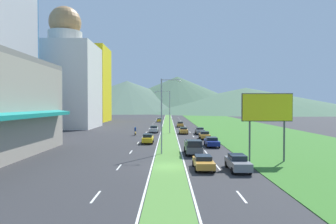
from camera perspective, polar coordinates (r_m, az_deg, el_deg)
The scene contains 53 objects.
ground_plane at distance 31.59m, azimuth -0.12°, elevation -10.38°, with size 600.00×600.00×0.00m, color #2D2D30.
grass_median at distance 91.15m, azimuth -0.17°, elevation -2.66°, with size 3.20×240.00×0.06m, color #518438.
grass_verge_right at distance 93.46m, azimuth 12.57°, elevation -2.59°, with size 24.00×240.00×0.06m, color #387028.
lane_dash_left_1 at distance 22.44m, azimuth -13.71°, elevation -15.31°, with size 0.16×2.80×0.01m, color silver.
lane_dash_left_2 at distance 31.94m, azimuth -9.46°, elevation -10.26°, with size 0.16×2.80×0.01m, color silver.
lane_dash_left_3 at distance 41.66m, azimuth -7.23°, elevation -7.52°, with size 0.16×2.80×0.01m, color silver.
lane_dash_left_4 at distance 51.48m, azimuth -5.87°, elevation -5.81°, with size 0.16×2.80×0.01m, color silver.
lane_dash_left_5 at distance 61.34m, azimuth -4.95°, elevation -4.65°, with size 0.16×2.80×0.01m, color silver.
lane_dash_left_6 at distance 71.24m, azimuth -4.28°, elevation -3.81°, with size 0.16×2.80×0.01m, color silver.
lane_dash_left_7 at distance 81.16m, azimuth -3.78°, elevation -3.18°, with size 0.16×2.80×0.01m, color silver.
lane_dash_left_8 at distance 91.09m, azimuth -3.39°, elevation -2.68°, with size 0.16×2.80×0.01m, color silver.
lane_dash_left_9 at distance 101.02m, azimuth -3.07°, elevation -2.28°, with size 0.16×2.80×0.01m, color silver.
lane_dash_left_10 at distance 110.97m, azimuth -2.81°, elevation -1.95°, with size 0.16×2.80×0.01m, color silver.
lane_dash_left_11 at distance 120.92m, azimuth -2.60°, elevation -1.68°, with size 0.16×2.80×0.01m, color silver.
lane_dash_left_12 at distance 130.87m, azimuth -2.42°, elevation -1.45°, with size 0.16×2.80×0.01m, color silver.
lane_dash_left_13 at distance 140.82m, azimuth -2.26°, elevation -1.25°, with size 0.16×2.80×0.01m, color silver.
lane_dash_left_14 at distance 150.78m, azimuth -2.12°, elevation -1.07°, with size 0.16×2.80×0.01m, color silver.
lane_dash_right_1 at distance 22.46m, azimuth 13.53°, elevation -15.30°, with size 0.16×2.80×0.01m, color silver.
lane_dash_right_2 at distance 31.95m, azimuth 9.21°, elevation -10.25°, with size 0.16×2.80×0.01m, color silver.
lane_dash_right_3 at distance 41.67m, azimuth 6.95°, elevation -7.52°, with size 0.16×2.80×0.01m, color silver.
lane_dash_right_4 at distance 51.48m, azimuth 5.56°, elevation -5.81°, with size 0.16×2.80×0.01m, color silver.
lane_dash_right_5 at distance 61.35m, azimuth 4.62°, elevation -4.65°, with size 0.16×2.80×0.01m, color silver.
lane_dash_right_6 at distance 71.25m, azimuth 3.95°, elevation -3.81°, with size 0.16×2.80×0.01m, color silver.
lane_dash_right_7 at distance 81.16m, azimuth 3.44°, elevation -3.18°, with size 0.16×2.80×0.01m, color silver.
lane_dash_right_8 at distance 91.09m, azimuth 3.04°, elevation -2.68°, with size 0.16×2.80×0.01m, color silver.
lane_dash_right_9 at distance 101.03m, azimuth 2.72°, elevation -2.28°, with size 0.16×2.80×0.01m, color silver.
lane_dash_right_10 at distance 110.97m, azimuth 2.46°, elevation -1.95°, with size 0.16×2.80×0.01m, color silver.
lane_dash_right_11 at distance 120.92m, azimuth 2.24°, elevation -1.68°, with size 0.16×2.80×0.01m, color silver.
lane_dash_right_12 at distance 130.87m, azimuth 2.05°, elevation -1.45°, with size 0.16×2.80×0.01m, color silver.
lane_dash_right_13 at distance 140.83m, azimuth 1.89°, elevation -1.25°, with size 0.16×2.80×0.01m, color silver.
lane_dash_right_14 at distance 150.79m, azimuth 1.75°, elevation -1.07°, with size 0.16×2.80×0.01m, color silver.
edge_line_median_left at distance 91.17m, azimuth -1.28°, elevation -2.67°, with size 0.16×240.00×0.01m, color silver.
edge_line_median_right at distance 91.17m, azimuth 0.93°, elevation -2.67°, with size 0.16×240.00×0.01m, color silver.
domed_building at distance 89.45m, azimuth -19.01°, elevation 5.97°, with size 16.85×16.85×33.76m.
midrise_colored at distance 120.59m, azimuth -15.47°, elevation 5.03°, with size 16.63×16.63×28.47m, color yellow.
hill_far_left at distance 274.69m, azimuth -7.95°, elevation 2.93°, with size 155.53×155.53×27.98m, color #516B56.
hill_far_center at distance 285.87m, azimuth 1.57°, elevation 3.41°, with size 157.28×157.28×33.20m, color #47664C.
hill_far_right at distance 274.16m, azimuth 14.26°, elevation 2.22°, with size 207.69×207.69×21.43m, color #47664C.
street_lamp_near at distance 39.03m, azimuth -1.05°, elevation 0.13°, with size 2.68×0.39×9.82m.
street_lamp_mid at distance 67.58m, azimuth -0.21°, elevation 0.63°, with size 3.55×0.45×9.59m.
billboard_roadside at distance 35.60m, azimuth 18.06°, elevation 0.34°, with size 5.76×0.28×7.74m.
car_0 at distance 57.23m, azimuth 6.72°, elevation -4.35°, with size 1.92×4.20×1.44m.
car_1 at distance 112.39m, azimuth -1.85°, elevation -1.53°, with size 1.86×4.50×1.43m.
car_2 at distance 87.35m, azimuth 2.13°, elevation -2.35°, with size 1.89×4.12×1.52m.
car_3 at distance 47.09m, azimuth 8.06°, elevation -5.58°, with size 2.03×4.64×1.44m.
car_4 at distance 30.65m, azimuth 6.50°, elevation -9.38°, with size 1.97×4.42×1.37m.
car_5 at distance 50.55m, azimuth -4.04°, elevation -5.04°, with size 1.87×4.19×1.58m.
car_6 at distance 30.60m, azimuth 12.84°, elevation -9.29°, with size 1.88×4.75×1.55m.
car_7 at distance 69.85m, azimuth -2.87°, elevation -3.26°, with size 1.89×4.35×1.58m.
car_8 at distance 66.56m, azimuth 5.83°, elevation -3.53°, with size 1.92×4.46×1.44m.
car_9 at distance 67.03m, azimuth 2.75°, elevation -3.50°, with size 1.90×4.47×1.43m.
pickup_truck_0 at distance 39.33m, azimuth 4.59°, elevation -6.60°, with size 2.18×5.40×2.00m.
motorcycle_rider at distance 64.02m, azimuth -6.41°, elevation -3.74°, with size 0.36×2.00×1.80m.
Camera 1 is at (-0.04, -30.93, 6.44)m, focal length 32.23 mm.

